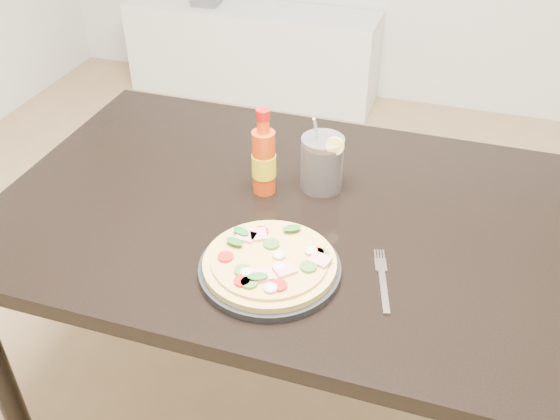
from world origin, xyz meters
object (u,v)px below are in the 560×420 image
(dining_table, at_px, (295,237))
(media_console, at_px, (252,52))
(plate, at_px, (270,269))
(hot_sauce_bottle, at_px, (264,160))
(pizza, at_px, (270,262))
(cola_cup, at_px, (322,164))
(fork, at_px, (382,278))

(dining_table, distance_m, media_console, 2.24)
(plate, bearing_deg, hot_sauce_bottle, 111.14)
(hot_sauce_bottle, xyz_separation_m, media_console, (-0.76, 1.98, -0.59))
(pizza, bearing_deg, media_console, 111.10)
(pizza, height_order, media_console, pizza)
(dining_table, xyz_separation_m, hot_sauce_bottle, (-0.09, 0.05, 0.17))
(cola_cup, bearing_deg, fork, -54.63)
(plate, bearing_deg, media_console, 111.08)
(plate, bearing_deg, fork, 12.14)
(dining_table, xyz_separation_m, pizza, (0.01, -0.23, 0.11))
(pizza, xyz_separation_m, fork, (0.22, 0.05, -0.02))
(cola_cup, relative_size, fork, 1.04)
(fork, bearing_deg, cola_cup, 110.31)
(dining_table, bearing_deg, media_console, 112.91)
(hot_sauce_bottle, bearing_deg, fork, -34.58)
(cola_cup, relative_size, media_console, 0.14)
(plate, height_order, fork, plate)
(plate, bearing_deg, pizza, -37.50)
(fork, distance_m, media_console, 2.51)
(dining_table, relative_size, plate, 4.80)
(dining_table, height_order, hot_sauce_bottle, hot_sauce_bottle)
(pizza, relative_size, hot_sauce_bottle, 1.25)
(dining_table, relative_size, fork, 7.53)
(hot_sauce_bottle, distance_m, fork, 0.41)
(fork, bearing_deg, media_console, 101.30)
(media_console, bearing_deg, cola_cup, -65.14)
(dining_table, distance_m, plate, 0.24)
(plate, relative_size, fork, 1.57)
(dining_table, relative_size, media_console, 1.00)
(hot_sauce_bottle, xyz_separation_m, fork, (0.33, -0.23, -0.08))
(dining_table, relative_size, pizza, 5.14)
(media_console, bearing_deg, fork, -63.64)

